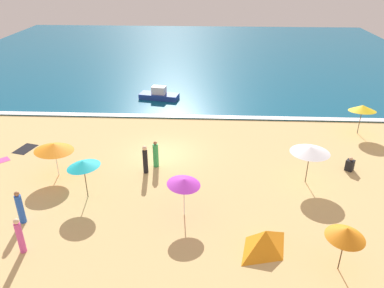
# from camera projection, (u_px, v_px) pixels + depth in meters

# --- Properties ---
(ground_plane) EXTENTS (60.00, 60.00, 0.00)m
(ground_plane) POSITION_uv_depth(u_px,v_px,m) (164.00, 154.00, 24.84)
(ground_plane) COLOR #D8B775
(ocean_water) EXTENTS (60.00, 44.00, 0.10)m
(ocean_water) POSITION_uv_depth(u_px,v_px,m) (188.00, 54.00, 49.81)
(ocean_water) COLOR #0F567A
(ocean_water) RESTS_ON ground_plane
(wave_breaker_foam) EXTENTS (57.00, 0.70, 0.01)m
(wave_breaker_foam) POSITION_uv_depth(u_px,v_px,m) (173.00, 116.00, 30.41)
(wave_breaker_foam) COLOR white
(wave_breaker_foam) RESTS_ON ocean_water
(beach_umbrella_0) EXTENTS (2.23, 2.26, 2.30)m
(beach_umbrella_0) POSITION_uv_depth(u_px,v_px,m) (363.00, 108.00, 26.80)
(beach_umbrella_0) COLOR #4C3823
(beach_umbrella_0) RESTS_ON ground_plane
(beach_umbrella_1) EXTENTS (2.12, 2.11, 2.31)m
(beach_umbrella_1) POSITION_uv_depth(u_px,v_px,m) (83.00, 164.00, 19.47)
(beach_umbrella_1) COLOR #4C3823
(beach_umbrella_1) RESTS_ON ground_plane
(beach_umbrella_2) EXTENTS (2.22, 2.21, 2.18)m
(beach_umbrella_2) POSITION_uv_depth(u_px,v_px,m) (184.00, 182.00, 18.13)
(beach_umbrella_2) COLOR silver
(beach_umbrella_2) RESTS_ON ground_plane
(beach_umbrella_3) EXTENTS (2.18, 2.18, 2.20)m
(beach_umbrella_3) POSITION_uv_depth(u_px,v_px,m) (346.00, 233.00, 14.83)
(beach_umbrella_3) COLOR #4C3823
(beach_umbrella_3) RESTS_ON ground_plane
(beach_umbrella_4) EXTENTS (2.32, 2.32, 2.30)m
(beach_umbrella_4) POSITION_uv_depth(u_px,v_px,m) (310.00, 150.00, 20.80)
(beach_umbrella_4) COLOR #4C3823
(beach_umbrella_4) RESTS_ON ground_plane
(beach_umbrella_5) EXTENTS (3.06, 3.05, 2.18)m
(beach_umbrella_5) POSITION_uv_depth(u_px,v_px,m) (54.00, 147.00, 21.59)
(beach_umbrella_5) COLOR silver
(beach_umbrella_5) RESTS_ON ground_plane
(beach_tent) EXTENTS (2.61, 2.64, 1.00)m
(beach_tent) POSITION_uv_depth(u_px,v_px,m) (265.00, 240.00, 16.56)
(beach_tent) COLOR orange
(beach_tent) RESTS_ON ground_plane
(beachgoer_0) EXTENTS (0.35, 0.35, 1.77)m
(beachgoer_0) POSITION_uv_depth(u_px,v_px,m) (20.00, 208.00, 18.09)
(beachgoer_0) COLOR blue
(beachgoer_0) RESTS_ON ground_plane
(beachgoer_2) EXTENTS (0.30, 0.30, 1.78)m
(beachgoer_2) POSITION_uv_depth(u_px,v_px,m) (20.00, 236.00, 16.23)
(beachgoer_2) COLOR #D84CA5
(beachgoer_2) RESTS_ON ground_plane
(beachgoer_4) EXTENTS (0.43, 0.43, 1.72)m
(beachgoer_4) POSITION_uv_depth(u_px,v_px,m) (156.00, 155.00, 23.01)
(beachgoer_4) COLOR green
(beachgoer_4) RESTS_ON ground_plane
(beachgoer_5) EXTENTS (0.61, 0.61, 0.89)m
(beachgoer_5) POSITION_uv_depth(u_px,v_px,m) (350.00, 165.00, 22.76)
(beachgoer_5) COLOR black
(beachgoer_5) RESTS_ON ground_plane
(beachgoer_6) EXTENTS (0.37, 0.37, 1.78)m
(beachgoer_6) POSITION_uv_depth(u_px,v_px,m) (145.00, 160.00, 22.30)
(beachgoer_6) COLOR black
(beachgoer_6) RESTS_ON ground_plane
(beach_towel_1) EXTENTS (1.34, 1.74, 0.01)m
(beach_towel_1) POSITION_uv_depth(u_px,v_px,m) (25.00, 149.00, 25.43)
(beach_towel_1) COLOR black
(beach_towel_1) RESTS_ON ground_plane
(small_boat_0) EXTENTS (3.67, 1.91, 1.16)m
(small_boat_0) POSITION_uv_depth(u_px,v_px,m) (159.00, 95.00, 33.95)
(small_boat_0) COLOR navy
(small_boat_0) RESTS_ON ocean_water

